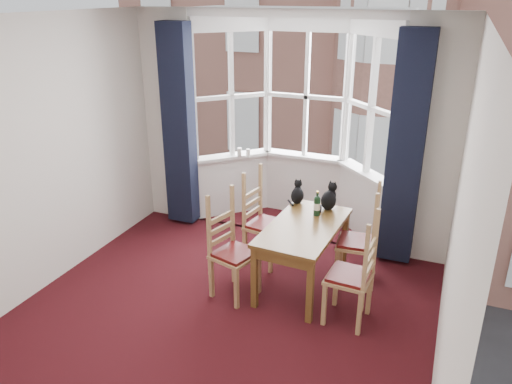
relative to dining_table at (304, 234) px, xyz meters
The scene contains 21 objects.
floor 1.42m from the dining_table, 116.60° to the right, with size 4.50×4.50×0.00m, color black.
ceiling 2.53m from the dining_table, 116.60° to the right, with size 4.50×4.50×0.00m, color white.
wall_left 2.92m from the dining_table, 156.04° to the right, with size 4.50×4.50×0.00m, color silver.
wall_right 1.99m from the dining_table, 38.68° to the right, with size 4.50×4.50×0.00m, color silver.
wall_back_pier_left 2.60m from the dining_table, 153.52° to the left, with size 0.70×0.12×2.80m, color silver.
wall_back_pier_right 1.73m from the dining_table, 45.77° to the left, with size 0.70×0.12×2.80m, color silver.
bay_window 1.88m from the dining_table, 109.57° to the left, with size 2.76×0.94×2.80m.
curtain_left 2.32m from the dining_table, 155.05° to the left, with size 0.38×0.22×2.60m, color black.
curtain_right 1.45m from the dining_table, 47.56° to the left, with size 0.38×0.22×2.60m, color black.
dining_table is the anchor object (origin of this frame).
chair_left_near 0.81m from the dining_table, 148.54° to the right, with size 0.50×0.51×0.92m.
chair_left_far 0.73m from the dining_table, 152.74° to the left, with size 0.46×0.48×0.92m.
chair_right_near 0.81m from the dining_table, 32.86° to the right, with size 0.43×0.45×0.92m.
chair_right_far 0.68m from the dining_table, 26.04° to the left, with size 0.44×0.45×0.92m.
cat_left 0.63m from the dining_table, 114.68° to the left, with size 0.18×0.23×0.28m.
cat_right 0.57m from the dining_table, 76.01° to the left, with size 0.22×0.26×0.32m.
wine_bottle 0.37m from the dining_table, 80.33° to the left, with size 0.07×0.07×0.28m.
candle_tall 2.03m from the dining_table, 133.44° to the left, with size 0.06×0.06×0.12m, color white.
candle_short 1.97m from the dining_table, 130.30° to the left, with size 0.06×0.06×0.10m, color white.
street 31.81m from the dining_table, 91.05° to the left, with size 80.00×80.00×0.00m, color #333335.
tenement_building 12.92m from the dining_table, 92.55° to the left, with size 18.40×7.80×15.20m.
Camera 1 is at (1.87, -3.38, 2.99)m, focal length 35.00 mm.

